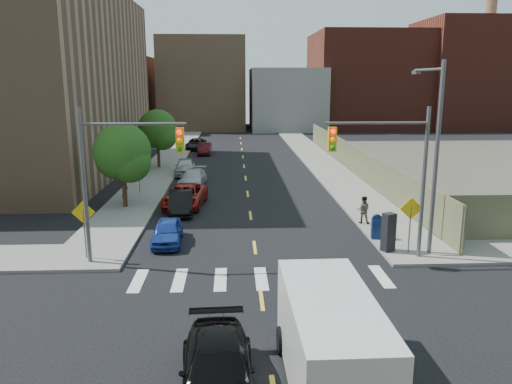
{
  "coord_description": "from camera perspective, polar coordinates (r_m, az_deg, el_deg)",
  "views": [
    {
      "loc": [
        -1.01,
        -15.52,
        8.11
      ],
      "look_at": [
        0.23,
        11.67,
        2.0
      ],
      "focal_mm": 35.0,
      "sensor_mm": 36.0,
      "label": 1
    }
  ],
  "objects": [
    {
      "name": "streetlight_ne",
      "position": [
        24.41,
        19.66,
        5.12
      ],
      "size": [
        0.25,
        3.7,
        9.0
      ],
      "color": "#59595E",
      "rests_on": "ground"
    },
    {
      "name": "payphone",
      "position": [
        24.51,
        14.9,
        -4.46
      ],
      "size": [
        0.69,
        0.64,
        1.85
      ],
      "primitive_type": "cube",
      "rotation": [
        0.0,
        0.0,
        0.43
      ],
      "color": "black",
      "rests_on": "sidewalk_ne"
    },
    {
      "name": "warn_sign_ne",
      "position": [
        24.28,
        17.26,
        -2.52
      ],
      "size": [
        1.06,
        0.06,
        2.83
      ],
      "color": "#59595E",
      "rests_on": "ground"
    },
    {
      "name": "tree_west_near",
      "position": [
        32.66,
        -14.99,
        4.07
      ],
      "size": [
        3.66,
        3.64,
        5.52
      ],
      "color": "#332114",
      "rests_on": "ground"
    },
    {
      "name": "signal_ne",
      "position": [
        22.91,
        15.22,
        3.21
      ],
      "size": [
        4.59,
        0.3,
        7.0
      ],
      "color": "#59595E",
      "rests_on": "ground"
    },
    {
      "name": "parked_car_silver",
      "position": [
        39.44,
        -7.21,
        1.64
      ],
      "size": [
        2.19,
        4.57,
        1.29
      ],
      "primitive_type": "imported",
      "rotation": [
        0.0,
        0.0,
        -0.09
      ],
      "color": "#B8BAC1",
      "rests_on": "ground"
    },
    {
      "name": "ground",
      "position": [
        17.54,
        1.02,
        -14.89
      ],
      "size": [
        160.0,
        160.0,
        0.0
      ],
      "primitive_type": "plane",
      "color": "black",
      "rests_on": "ground"
    },
    {
      "name": "parked_car_maroon",
      "position": [
        56.15,
        -5.87,
        4.94
      ],
      "size": [
        1.45,
        3.92,
        1.28
      ],
      "primitive_type": "imported",
      "rotation": [
        0.0,
        0.0,
        -0.03
      ],
      "color": "#410D11",
      "rests_on": "ground"
    },
    {
      "name": "sidewalk_ne",
      "position": [
        58.24,
        6.08,
        4.65
      ],
      "size": [
        3.5,
        73.0,
        0.15
      ],
      "primitive_type": "cube",
      "color": "gray",
      "rests_on": "ground"
    },
    {
      "name": "mailbox",
      "position": [
        26.35,
        13.63,
        -3.88
      ],
      "size": [
        0.57,
        0.46,
        1.29
      ],
      "rotation": [
        0.0,
        0.0,
        -0.11
      ],
      "color": "navy",
      "rests_on": "sidewalk_ne"
    },
    {
      "name": "bg_bldg_east",
      "position": [
        90.49,
        12.4,
        12.3
      ],
      "size": [
        18.0,
        18.0,
        16.0
      ],
      "primitive_type": "cube",
      "color": "#592319",
      "rests_on": "ground"
    },
    {
      "name": "black_sedan",
      "position": [
        13.9,
        -4.42,
        -19.62
      ],
      "size": [
        2.17,
        4.9,
        1.4
      ],
      "primitive_type": "imported",
      "rotation": [
        0.0,
        0.0,
        0.04
      ],
      "color": "black",
      "rests_on": "ground"
    },
    {
      "name": "tree_west_far",
      "position": [
        47.31,
        -11.18,
        6.8
      ],
      "size": [
        3.66,
        3.64,
        5.52
      ],
      "color": "#332114",
      "rests_on": "ground"
    },
    {
      "name": "bg_bldg_west",
      "position": [
        88.08,
        -16.7,
        10.76
      ],
      "size": [
        14.0,
        18.0,
        12.0
      ],
      "primitive_type": "cube",
      "color": "#592319",
      "rests_on": "ground"
    },
    {
      "name": "warn_sign_nw",
      "position": [
        23.84,
        -19.09,
        -2.93
      ],
      "size": [
        1.06,
        0.06,
        2.83
      ],
      "color": "#59595E",
      "rests_on": "ground"
    },
    {
      "name": "parked_car_black",
      "position": [
        31.43,
        -8.55,
        -1.17
      ],
      "size": [
        1.74,
        4.21,
        1.36
      ],
      "primitive_type": "imported",
      "rotation": [
        0.0,
        0.0,
        0.07
      ],
      "color": "black",
      "rests_on": "ground"
    },
    {
      "name": "parked_car_white",
      "position": [
        44.06,
        -8.1,
        2.88
      ],
      "size": [
        1.86,
        4.33,
        1.46
      ],
      "primitive_type": "imported",
      "rotation": [
        0.0,
        0.0,
        0.03
      ],
      "color": "#B7B7B7",
      "rests_on": "ground"
    },
    {
      "name": "smokestack",
      "position": [
        95.9,
        24.95,
        15.04
      ],
      "size": [
        1.8,
        1.8,
        28.0
      ],
      "primitive_type": "cylinder",
      "color": "#8C6B4C",
      "rests_on": "ground"
    },
    {
      "name": "bg_bldg_fareast",
      "position": [
        94.0,
        22.44,
        12.27
      ],
      "size": [
        14.0,
        16.0,
        18.0
      ],
      "primitive_type": "cube",
      "color": "#592319",
      "rests_on": "ground"
    },
    {
      "name": "bg_bldg_midwest",
      "position": [
        87.66,
        -6.01,
        12.19
      ],
      "size": [
        14.0,
        16.0,
        15.0
      ],
      "primitive_type": "cube",
      "color": "#8C6B4C",
      "rests_on": "ground"
    },
    {
      "name": "parked_car_blue",
      "position": [
        25.71,
        -10.11,
        -4.49
      ],
      "size": [
        1.62,
        3.69,
        1.24
      ],
      "primitive_type": "imported",
      "rotation": [
        0.0,
        0.0,
        0.04
      ],
      "color": "#1C3B9A",
      "rests_on": "ground"
    },
    {
      "name": "parked_car_grey",
      "position": [
        60.52,
        -6.88,
        5.48
      ],
      "size": [
        2.42,
        4.78,
        1.3
      ],
      "primitive_type": "imported",
      "rotation": [
        0.0,
        0.0,
        -0.06
      ],
      "color": "black",
      "rests_on": "ground"
    },
    {
      "name": "cargo_van",
      "position": [
        14.03,
        8.34,
        -16.14
      ],
      "size": [
        2.47,
        5.78,
        2.64
      ],
      "rotation": [
        0.0,
        0.0,
        0.01
      ],
      "color": "silver",
      "rests_on": "ground"
    },
    {
      "name": "pedestrian_east",
      "position": [
        28.94,
        12.16,
        -1.99
      ],
      "size": [
        0.9,
        0.79,
        1.57
      ],
      "primitive_type": "imported",
      "rotation": [
        0.0,
        0.0,
        2.85
      ],
      "color": "gray",
      "rests_on": "sidewalk_ne"
    },
    {
      "name": "fence_north",
      "position": [
        45.31,
        10.98,
        3.71
      ],
      "size": [
        0.12,
        44.0,
        2.5
      ],
      "primitive_type": "cube",
      "color": "#5F6043",
      "rests_on": "ground"
    },
    {
      "name": "bg_bldg_center",
      "position": [
        86.05,
        3.46,
        10.56
      ],
      "size": [
        12.0,
        16.0,
        10.0
      ],
      "primitive_type": "cube",
      "color": "gray",
      "rests_on": "ground"
    },
    {
      "name": "pedestrian_west",
      "position": [
        34.17,
        -14.75,
        0.12
      ],
      "size": [
        0.51,
        0.66,
        1.59
      ],
      "primitive_type": "imported",
      "rotation": [
        0.0,
        0.0,
        1.31
      ],
      "color": "gray",
      "rests_on": "sidewalk_nw"
    },
    {
      "name": "sidewalk_nw",
      "position": [
        57.97,
        -9.29,
        4.52
      ],
      "size": [
        3.5,
        73.0,
        0.15
      ],
      "primitive_type": "cube",
      "color": "gray",
      "rests_on": "ground"
    },
    {
      "name": "parked_car_red",
      "position": [
        32.95,
        -8.1,
        -0.45
      ],
      "size": [
        2.87,
        5.34,
        1.42
      ],
      "primitive_type": "imported",
      "rotation": [
        0.0,
        0.0,
        -0.1
      ],
      "color": "#A01B10",
      "rests_on": "ground"
    },
    {
      "name": "warn_sign_midwest",
      "position": [
        36.67,
        -13.26,
        2.71
      ],
      "size": [
        1.06,
        0.06,
        2.83
      ],
      "color": "#59595E",
      "rests_on": "ground"
    },
    {
      "name": "signal_nw",
      "position": [
        22.37,
        -15.45,
        2.98
      ],
      "size": [
        4.59,
        0.3,
        7.0
      ],
      "color": "#59595E",
      "rests_on": "ground"
    }
  ]
}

